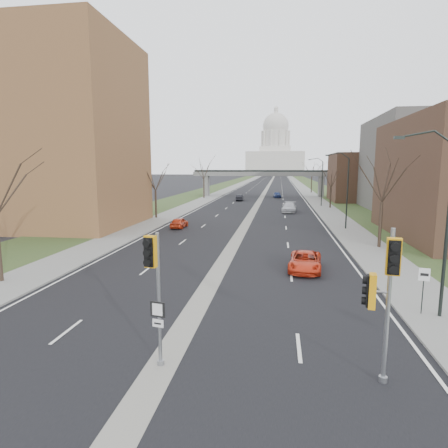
% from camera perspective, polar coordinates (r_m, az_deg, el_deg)
% --- Properties ---
extents(ground, '(700.00, 700.00, 0.00)m').
position_cam_1_polar(ground, '(14.81, -9.30, -20.33)').
color(ground, black).
rests_on(ground, ground).
extents(road_surface, '(20.00, 600.00, 0.01)m').
position_cam_1_polar(road_surface, '(162.52, 6.97, 6.09)').
color(road_surface, black).
rests_on(road_surface, ground).
extents(median_strip, '(1.20, 600.00, 0.02)m').
position_cam_1_polar(median_strip, '(162.52, 6.97, 6.09)').
color(median_strip, gray).
rests_on(median_strip, ground).
extents(sidewalk_right, '(4.00, 600.00, 0.12)m').
position_cam_1_polar(sidewalk_right, '(162.66, 11.22, 6.01)').
color(sidewalk_right, gray).
rests_on(sidewalk_right, ground).
extents(sidewalk_left, '(4.00, 600.00, 0.12)m').
position_cam_1_polar(sidewalk_left, '(163.26, 2.73, 6.17)').
color(sidewalk_left, gray).
rests_on(sidewalk_left, ground).
extents(grass_verge_right, '(8.00, 600.00, 0.10)m').
position_cam_1_polar(grass_verge_right, '(163.06, 13.34, 5.94)').
color(grass_verge_right, '#29401D').
rests_on(grass_verge_right, ground).
extents(grass_verge_left, '(8.00, 600.00, 0.10)m').
position_cam_1_polar(grass_verge_left, '(163.96, 0.64, 6.19)').
color(grass_verge_left, '#29401D').
rests_on(grass_verge_left, ground).
extents(apartment_building, '(25.00, 16.00, 22.00)m').
position_cam_1_polar(apartment_building, '(52.06, -27.60, 11.95)').
color(apartment_building, brown).
rests_on(apartment_building, ground).
extents(commercial_block_mid, '(18.00, 22.00, 15.00)m').
position_cam_1_polar(commercial_block_mid, '(68.62, 29.08, 7.88)').
color(commercial_block_mid, '#53504B').
rests_on(commercial_block_mid, ground).
extents(commercial_block_far, '(14.00, 14.00, 10.00)m').
position_cam_1_polar(commercial_block_far, '(84.27, 20.80, 6.65)').
color(commercial_block_far, '#473221').
rests_on(commercial_block_far, ground).
extents(pedestrian_bridge, '(34.00, 3.00, 6.45)m').
position_cam_1_polar(pedestrian_bridge, '(92.43, 5.89, 7.20)').
color(pedestrian_bridge, slate).
rests_on(pedestrian_bridge, ground).
extents(capitol, '(48.00, 42.00, 55.75)m').
position_cam_1_polar(capitol, '(332.53, 7.80, 10.57)').
color(capitol, silver).
rests_on(capitol, ground).
extents(streetlight_near, '(2.61, 0.20, 8.70)m').
position_cam_1_polar(streetlight_near, '(19.57, 29.28, 6.99)').
color(streetlight_near, black).
rests_on(streetlight_near, sidewalk_right).
extents(streetlight_mid, '(2.61, 0.20, 8.70)m').
position_cam_1_polar(streetlight_mid, '(44.85, 17.41, 8.03)').
color(streetlight_mid, black).
rests_on(streetlight_mid, sidewalk_right).
extents(streetlight_far, '(2.61, 0.20, 8.70)m').
position_cam_1_polar(streetlight_far, '(70.65, 14.14, 8.25)').
color(streetlight_far, black).
rests_on(streetlight_far, sidewalk_right).
extents(tree_left_b, '(6.75, 6.75, 8.81)m').
position_cam_1_polar(tree_left_b, '(53.14, -10.46, 7.53)').
color(tree_left_b, '#382B21').
rests_on(tree_left_b, sidewalk_left).
extents(tree_left_c, '(7.65, 7.65, 9.99)m').
position_cam_1_polar(tree_left_c, '(86.02, -3.11, 8.59)').
color(tree_left_c, '#382B21').
rests_on(tree_left_c, sidewalk_left).
extents(tree_right_a, '(7.20, 7.20, 9.40)m').
position_cam_1_polar(tree_right_a, '(35.46, 23.14, 7.15)').
color(tree_right_a, '#382B21').
rests_on(tree_right_a, sidewalk_right).
extents(tree_right_b, '(6.30, 6.30, 8.22)m').
position_cam_1_polar(tree_right_b, '(67.91, 16.05, 7.21)').
color(tree_right_b, '#382B21').
rests_on(tree_right_b, sidewalk_right).
extents(tree_right_c, '(7.65, 7.65, 9.99)m').
position_cam_1_polar(tree_right_c, '(107.68, 13.27, 8.39)').
color(tree_right_c, '#382B21').
rests_on(tree_right_c, sidewalk_right).
extents(signal_pole_median, '(0.60, 0.82, 4.91)m').
position_cam_1_polar(signal_pole_median, '(13.23, -10.58, -7.87)').
color(signal_pole_median, gray).
rests_on(signal_pole_median, ground).
extents(signal_pole_right, '(0.89, 1.06, 5.25)m').
position_cam_1_polar(signal_pole_right, '(13.12, 23.15, -8.50)').
color(signal_pole_right, gray).
rests_on(signal_pole_right, ground).
extents(speed_limit_sign, '(0.48, 0.14, 2.27)m').
position_cam_1_polar(speed_limit_sign, '(20.49, 28.12, -7.86)').
color(speed_limit_sign, black).
rests_on(speed_limit_sign, sidewalk_right).
extents(car_left_near, '(1.55, 3.70, 1.25)m').
position_cam_1_polar(car_left_near, '(44.73, -6.83, 0.22)').
color(car_left_near, red).
rests_on(car_left_near, ground).
extents(car_left_far, '(1.54, 4.03, 1.31)m').
position_cam_1_polar(car_left_far, '(80.38, 2.41, 4.03)').
color(car_left_far, black).
rests_on(car_left_far, ground).
extents(car_right_near, '(2.60, 4.86, 1.30)m').
position_cam_1_polar(car_right_near, '(26.83, 12.26, -5.56)').
color(car_right_near, red).
rests_on(car_right_near, ground).
extents(car_right_mid, '(2.58, 5.46, 1.54)m').
position_cam_1_polar(car_right_mid, '(60.82, 9.91, 2.52)').
color(car_right_mid, silver).
rests_on(car_right_mid, ground).
extents(car_right_far, '(2.09, 4.20, 1.38)m').
position_cam_1_polar(car_right_far, '(89.51, 8.10, 4.45)').
color(car_right_far, navy).
rests_on(car_right_far, ground).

